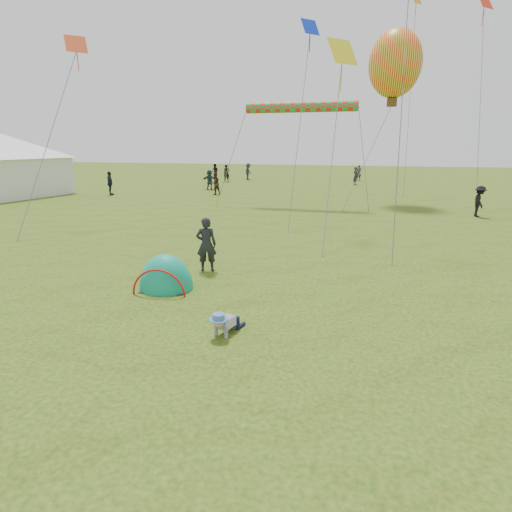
% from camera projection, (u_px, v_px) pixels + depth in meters
% --- Properties ---
extents(ground, '(140.00, 140.00, 0.00)m').
position_uv_depth(ground, '(190.00, 333.00, 8.29)').
color(ground, '#18440E').
extents(crawling_toddler, '(0.68, 0.82, 0.54)m').
position_uv_depth(crawling_toddler, '(225.00, 322.00, 8.16)').
color(crawling_toddler, black).
rests_on(crawling_toddler, ground).
extents(popup_tent, '(1.60, 1.37, 1.91)m').
position_uv_depth(popup_tent, '(166.00, 288.00, 10.85)').
color(popup_tent, '#058D99').
rests_on(popup_tent, ground).
extents(standing_adult, '(0.71, 0.57, 1.68)m').
position_uv_depth(standing_adult, '(206.00, 244.00, 12.14)').
color(standing_adult, black).
rests_on(standing_adult, ground).
extents(event_marquee, '(8.15, 8.15, 4.90)m').
position_uv_depth(event_marquee, '(4.00, 163.00, 29.79)').
color(event_marquee, white).
rests_on(event_marquee, ground).
extents(crowd_person_0, '(0.69, 0.55, 1.64)m').
position_uv_depth(crowd_person_0, '(359.00, 173.00, 42.65)').
color(crowd_person_0, '#313036').
rests_on(crowd_person_0, ground).
extents(crowd_person_1, '(1.01, 0.95, 1.66)m').
position_uv_depth(crowd_person_1, '(215.00, 171.00, 45.17)').
color(crowd_person_1, black).
rests_on(crowd_person_1, ground).
extents(crowd_person_3, '(0.82, 1.23, 1.78)m').
position_uv_depth(crowd_person_3, '(248.00, 171.00, 43.87)').
color(crowd_person_3, '#272731').
rests_on(crowd_person_3, ground).
extents(crowd_person_6, '(0.76, 0.68, 1.76)m').
position_uv_depth(crowd_person_6, '(227.00, 173.00, 41.27)').
color(crowd_person_6, black).
rests_on(crowd_person_6, ground).
extents(crowd_person_7, '(1.02, 1.03, 1.68)m').
position_uv_depth(crowd_person_7, '(215.00, 184.00, 30.89)').
color(crowd_person_7, '#362623').
rests_on(crowd_person_7, ground).
extents(crowd_person_8, '(0.99, 1.08, 1.78)m').
position_uv_depth(crowd_person_8, '(110.00, 183.00, 30.59)').
color(crowd_person_8, black).
rests_on(crowd_person_8, ground).
extents(crowd_person_9, '(0.63, 1.08, 1.66)m').
position_uv_depth(crowd_person_9, '(479.00, 201.00, 21.36)').
color(crowd_person_9, black).
rests_on(crowd_person_9, ground).
extents(crowd_person_11, '(1.63, 0.81, 1.68)m').
position_uv_depth(crowd_person_11, '(210.00, 180.00, 34.20)').
color(crowd_person_11, '#263940').
rests_on(crowd_person_11, ground).
extents(crowd_person_12, '(0.70, 0.74, 1.70)m').
position_uv_depth(crowd_person_12, '(356.00, 176.00, 38.22)').
color(crowd_person_12, '#292732').
rests_on(crowd_person_12, ground).
extents(balloon_kite, '(3.24, 3.24, 4.54)m').
position_uv_depth(balloon_kite, '(395.00, 68.00, 24.90)').
color(balloon_kite, '#E5F827').
extents(rainbow_tube_kite, '(6.76, 0.64, 0.64)m').
position_uv_depth(rainbow_tube_kite, '(301.00, 107.00, 24.05)').
color(rainbow_tube_kite, red).
extents(diamond_kite_0, '(0.99, 0.99, 0.81)m').
position_uv_depth(diamond_kite_0, '(76.00, 44.00, 18.48)').
color(diamond_kite_0, '#EC4A1E').
extents(diamond_kite_2, '(1.32, 1.32, 1.08)m').
position_uv_depth(diamond_kite_2, '(343.00, 51.00, 16.51)').
color(diamond_kite_2, yellow).
extents(diamond_kite_4, '(0.97, 0.97, 0.79)m').
position_uv_depth(diamond_kite_4, '(310.00, 27.00, 19.84)').
color(diamond_kite_4, '#0B2AD3').
extents(diamond_kite_6, '(1.23, 1.23, 1.00)m').
position_uv_depth(diamond_kite_6, '(485.00, 1.00, 24.85)').
color(diamond_kite_6, red).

